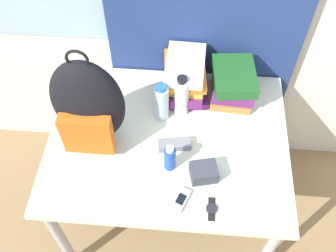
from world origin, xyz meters
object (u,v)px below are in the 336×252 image
at_px(water_bottle, 161,103).
at_px(camera_pouch, 204,172).
at_px(backpack, 88,106).
at_px(book_stack_left, 185,78).
at_px(sunscreen_bottle, 170,158).
at_px(book_stack_center, 233,84).
at_px(sunglasses_case, 174,145).
at_px(cell_phone, 181,200).
at_px(wristwatch, 212,209).
at_px(sports_bottle, 181,96).

bearing_deg(water_bottle, camera_pouch, -56.18).
distance_m(backpack, book_stack_left, 0.51).
bearing_deg(camera_pouch, sunscreen_bottle, 166.20).
xyz_separation_m(book_stack_center, sunscreen_bottle, (-0.27, -0.43, -0.03)).
bearing_deg(sunglasses_case, cell_phone, -80.03).
relative_size(cell_phone, wristwatch, 1.13).
relative_size(book_stack_left, wristwatch, 2.71).
distance_m(sports_bottle, sunscreen_bottle, 0.32).
bearing_deg(sunscreen_bottle, wristwatch, -45.20).
bearing_deg(sports_bottle, sunscreen_bottle, -95.31).
bearing_deg(sunglasses_case, book_stack_left, 85.04).
xyz_separation_m(book_stack_left, book_stack_center, (0.23, -0.01, -0.02)).
relative_size(book_stack_left, sports_bottle, 1.20).
bearing_deg(sports_bottle, book_stack_center, 24.08).
relative_size(water_bottle, sunglasses_case, 1.36).
bearing_deg(water_bottle, book_stack_center, 23.54).
height_order(sunscreen_bottle, cell_phone, sunscreen_bottle).
relative_size(backpack, book_stack_center, 2.02).
bearing_deg(backpack, sports_bottle, 25.75).
relative_size(book_stack_left, sunglasses_case, 1.80).
relative_size(book_stack_center, sports_bottle, 1.13).
bearing_deg(sunscreen_bottle, sunglasses_case, 83.00).
distance_m(book_stack_center, water_bottle, 0.37).
bearing_deg(backpack, sunglasses_case, -3.83).
height_order(backpack, water_bottle, backpack).
xyz_separation_m(backpack, sports_bottle, (0.38, 0.19, -0.12)).
bearing_deg(book_stack_center, book_stack_left, 177.74).
height_order(backpack, wristwatch, backpack).
relative_size(water_bottle, sunscreen_bottle, 1.43).
height_order(book_stack_left, water_bottle, book_stack_left).
distance_m(backpack, sunglasses_case, 0.43).
bearing_deg(sunscreen_bottle, cell_phone, -69.66).
bearing_deg(backpack, water_bottle, 26.84).
bearing_deg(sports_bottle, backpack, -154.25).
height_order(book_stack_center, sports_bottle, sports_bottle).
relative_size(sunscreen_bottle, cell_phone, 1.27).
xyz_separation_m(book_stack_left, sunglasses_case, (-0.03, -0.33, -0.09)).
relative_size(backpack, sports_bottle, 2.28).
height_order(sunscreen_bottle, wristwatch, sunscreen_bottle).
xyz_separation_m(cell_phone, sunglasses_case, (-0.05, 0.27, 0.01)).
height_order(water_bottle, camera_pouch, water_bottle).
bearing_deg(sports_bottle, sunglasses_case, -94.46).
height_order(water_bottle, cell_phone, water_bottle).
bearing_deg(sports_bottle, water_bottle, -157.93).
bearing_deg(water_bottle, sunscreen_bottle, -77.47).
distance_m(book_stack_left, cell_phone, 0.60).
height_order(book_stack_center, cell_phone, book_stack_center).
distance_m(sunscreen_bottle, camera_pouch, 0.16).
bearing_deg(book_stack_left, sunglasses_case, -94.96).
bearing_deg(book_stack_left, cell_phone, -88.23).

